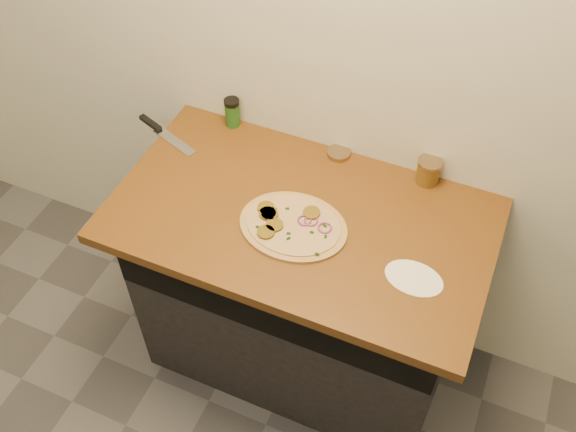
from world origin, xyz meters
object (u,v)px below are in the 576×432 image
at_px(pizza, 292,225).
at_px(salsa_jar, 428,171).
at_px(spice_shaker, 232,112).
at_px(chefs_knife, 162,131).

xyz_separation_m(pizza, salsa_jar, (0.33, 0.36, 0.04)).
bearing_deg(salsa_jar, pizza, -132.32).
bearing_deg(spice_shaker, pizza, -43.25).
xyz_separation_m(chefs_knife, salsa_jar, (0.92, 0.14, 0.04)).
bearing_deg(spice_shaker, salsa_jar, 0.00).
distance_m(chefs_knife, salsa_jar, 0.93).
height_order(salsa_jar, spice_shaker, spice_shaker).
relative_size(chefs_knife, spice_shaker, 2.51).
bearing_deg(chefs_knife, spice_shaker, 33.32).
xyz_separation_m(chefs_knife, spice_shaker, (0.21, 0.14, 0.05)).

